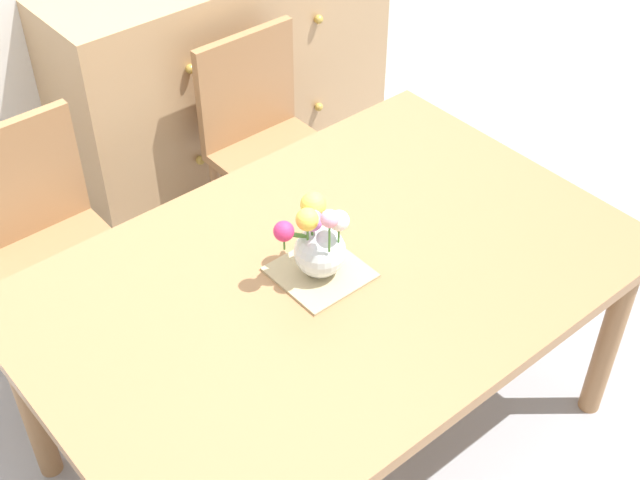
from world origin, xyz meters
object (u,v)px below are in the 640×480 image
object	(u,v)px
chair_right	(266,137)
dresser	(226,84)
flower_vase	(318,242)
dining_table	(331,292)
chair_left	(45,238)

from	to	relation	value
chair_right	dresser	distance (m)	0.46
chair_right	flower_vase	bearing A→B (deg)	61.18
dining_table	dresser	bearing A→B (deg)	66.52
chair_left	chair_right	bearing A→B (deg)	-180.00
dresser	dining_table	bearing A→B (deg)	-113.48
dining_table	flower_vase	distance (m)	0.20
chair_left	chair_right	size ratio (longest dim) A/B	1.00
dining_table	chair_right	bearing A→B (deg)	63.23
chair_right	chair_left	bearing A→B (deg)	0.00
chair_left	dresser	xyz separation A→B (m)	(1.03, 0.44, -0.02)
flower_vase	dining_table	bearing A→B (deg)	-29.17
dining_table	dresser	world-z (taller)	dresser
dining_table	flower_vase	bearing A→B (deg)	150.83
chair_right	dresser	xyz separation A→B (m)	(0.13, 0.44, -0.02)
chair_left	dresser	bearing A→B (deg)	-156.92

